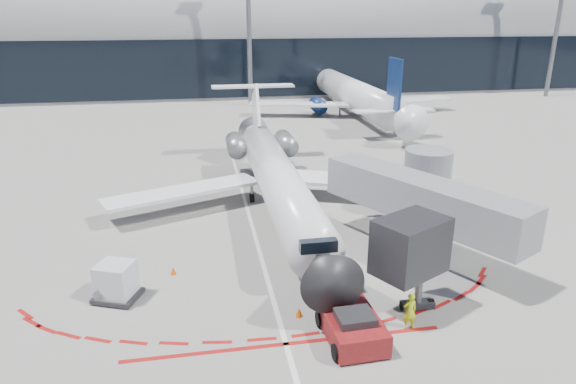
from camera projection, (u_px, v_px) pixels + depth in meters
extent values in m
plane|color=slate|center=(255.00, 236.00, 32.88)|extent=(260.00, 260.00, 0.00)
cube|color=silver|center=(252.00, 224.00, 34.74)|extent=(0.25, 40.00, 0.01)
cube|color=maroon|center=(286.00, 344.00, 22.21)|extent=(14.00, 0.25, 0.01)
cube|color=gray|center=(212.00, 62.00, 91.52)|extent=(150.00, 24.00, 10.00)
cylinder|color=gray|center=(211.00, 33.00, 89.86)|extent=(150.00, 24.00, 24.00)
cube|color=black|center=(215.00, 69.00, 80.34)|extent=(150.00, 0.20, 9.00)
cube|color=gray|center=(421.00, 199.00, 29.01)|extent=(8.22, 12.61, 2.30)
cube|color=black|center=(410.00, 246.00, 23.17)|extent=(3.86, 3.44, 2.60)
cylinder|color=slate|center=(419.00, 287.00, 24.48)|extent=(0.36, 0.36, 2.40)
cube|color=black|center=(417.00, 304.00, 24.80)|extent=(1.60, 0.60, 0.30)
cylinder|color=gray|center=(426.00, 184.00, 35.24)|extent=(3.20, 3.20, 4.80)
cylinder|color=black|center=(424.00, 213.00, 35.96)|extent=(4.00, 4.00, 0.50)
cylinder|color=slate|center=(249.00, 19.00, 74.08)|extent=(0.70, 0.70, 25.00)
cylinder|color=slate|center=(559.00, 18.00, 82.40)|extent=(0.70, 0.70, 25.00)
cylinder|color=silver|center=(278.00, 180.00, 35.67)|extent=(2.88, 23.43, 2.88)
cone|color=black|center=(324.00, 269.00, 23.42)|extent=(2.88, 2.98, 2.88)
cone|color=silver|center=(255.00, 136.00, 48.32)|extent=(2.88, 3.83, 2.88)
cube|color=black|center=(316.00, 242.00, 24.80)|extent=(1.81, 1.49, 0.59)
cube|color=silver|center=(183.00, 191.00, 36.38)|extent=(11.41, 6.76, 0.33)
cube|color=silver|center=(362.00, 181.00, 38.58)|extent=(11.41, 6.76, 0.33)
cube|color=silver|center=(256.00, 111.00, 46.48)|extent=(0.27, 5.00, 5.09)
cube|color=silver|center=(253.00, 86.00, 47.92)|extent=(7.67, 1.70, 0.17)
cylinder|color=slate|center=(236.00, 145.00, 43.92)|extent=(1.60, 3.62, 1.60)
cylinder|color=slate|center=(286.00, 143.00, 44.65)|extent=(1.60, 3.62, 1.60)
cylinder|color=black|center=(308.00, 276.00, 27.32)|extent=(0.23, 0.60, 0.60)
cylinder|color=black|center=(252.00, 198.00, 38.60)|extent=(0.32, 0.68, 0.68)
cylinder|color=black|center=(294.00, 195.00, 39.13)|extent=(0.32, 0.68, 0.68)
cylinder|color=slate|center=(308.00, 271.00, 27.22)|extent=(0.19, 0.19, 1.17)
cube|color=maroon|center=(352.00, 327.00, 22.37)|extent=(2.40, 3.69, 1.01)
cube|color=black|center=(355.00, 318.00, 21.83)|extent=(1.63, 1.42, 0.39)
cylinder|color=slate|center=(335.00, 302.00, 24.72)|extent=(0.24, 2.93, 0.11)
cylinder|color=black|center=(337.00, 352.00, 21.10)|extent=(0.35, 0.73, 0.72)
cylinder|color=black|center=(385.00, 345.00, 21.54)|extent=(0.35, 0.73, 0.72)
cylinder|color=black|center=(320.00, 319.00, 23.38)|extent=(0.35, 0.73, 0.72)
cylinder|color=black|center=(365.00, 313.00, 23.82)|extent=(0.35, 0.73, 0.72)
imported|color=#CAE518|center=(410.00, 311.00, 23.03)|extent=(0.67, 0.45, 1.80)
cube|color=black|center=(118.00, 296.00, 25.62)|extent=(2.59, 2.42, 0.23)
cube|color=silver|center=(116.00, 279.00, 25.31)|extent=(2.12, 2.07, 1.66)
cylinder|color=black|center=(96.00, 302.00, 25.19)|extent=(0.17, 0.23, 0.21)
cylinder|color=black|center=(127.00, 306.00, 24.86)|extent=(0.17, 0.23, 0.21)
cylinder|color=black|center=(110.00, 289.00, 26.43)|extent=(0.17, 0.23, 0.21)
cylinder|color=black|center=(140.00, 292.00, 26.11)|extent=(0.17, 0.23, 0.21)
cone|color=#DB4A04|center=(173.00, 271.00, 28.02)|extent=(0.32, 0.32, 0.45)
cone|color=#DB4A04|center=(299.00, 312.00, 24.14)|extent=(0.35, 0.35, 0.48)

